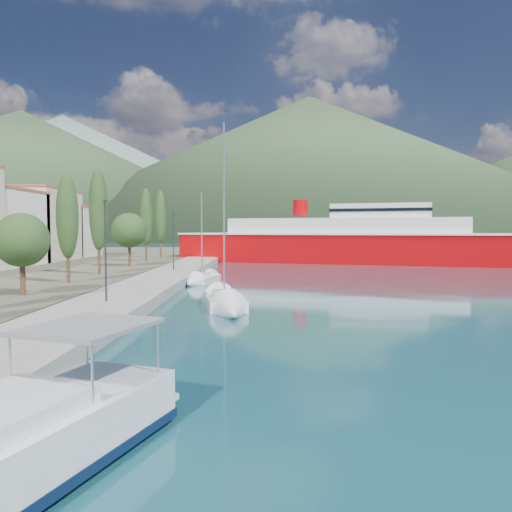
{
  "coord_description": "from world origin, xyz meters",
  "views": [
    {
      "loc": [
        0.32,
        -15.97,
        5.07
      ],
      "look_at": [
        0.0,
        14.0,
        3.5
      ],
      "focal_mm": 35.0,
      "sensor_mm": 36.0,
      "label": 1
    }
  ],
  "objects": [
    {
      "name": "ferry",
      "position": [
        13.59,
        61.65,
        3.14
      ],
      "size": [
        52.96,
        25.59,
        10.33
      ],
      "color": "#AF0207",
      "rests_on": "ground"
    },
    {
      "name": "tree_row",
      "position": [
        -15.66,
        32.63,
        5.84
      ],
      "size": [
        4.21,
        62.05,
        10.6
      ],
      "color": "#47301E",
      "rests_on": "land_strip"
    },
    {
      "name": "ground",
      "position": [
        0.0,
        120.0,
        0.0
      ],
      "size": [
        1400.0,
        1400.0,
        0.0
      ],
      "primitive_type": "plane",
      "color": "#154650"
    },
    {
      "name": "sailboat_mid",
      "position": [
        -5.69,
        30.47,
        0.27
      ],
      "size": [
        3.54,
        6.75,
        9.47
      ],
      "color": "silver",
      "rests_on": "ground"
    },
    {
      "name": "hills_far",
      "position": [
        138.59,
        618.73,
        77.39
      ],
      "size": [
        1480.0,
        900.0,
        180.0
      ],
      "color": "slate",
      "rests_on": "ground"
    },
    {
      "name": "sailboat_near",
      "position": [
        -1.8,
        14.91,
        0.31
      ],
      "size": [
        3.96,
        9.28,
        12.95
      ],
      "color": "silver",
      "rests_on": "ground"
    },
    {
      "name": "hills_near",
      "position": [
        98.04,
        372.5,
        49.18
      ],
      "size": [
        1010.0,
        520.0,
        115.0
      ],
      "color": "#32482B",
      "rests_on": "ground"
    },
    {
      "name": "lamp_posts",
      "position": [
        -9.0,
        14.57,
        4.08
      ],
      "size": [
        0.15,
        43.91,
        6.06
      ],
      "color": "#2D2D33",
      "rests_on": "quay"
    },
    {
      "name": "quay",
      "position": [
        -9.0,
        26.0,
        0.4
      ],
      "size": [
        5.0,
        88.0,
        0.8
      ],
      "primitive_type": "cube",
      "color": "gray",
      "rests_on": "ground"
    }
  ]
}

